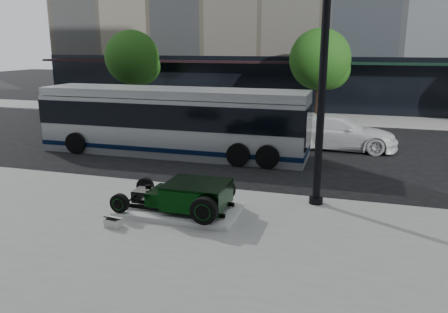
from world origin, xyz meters
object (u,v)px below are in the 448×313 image
(lamppost, at_px, (322,87))
(white_sedan, at_px, (337,132))
(hot_rod, at_px, (190,195))
(transit_bus, at_px, (173,121))

(lamppost, relative_size, white_sedan, 1.39)
(hot_rod, bearing_deg, lamppost, 30.00)
(transit_bus, relative_size, white_sedan, 2.22)
(lamppost, bearing_deg, transit_bus, 143.30)
(transit_bus, bearing_deg, hot_rod, -63.61)
(hot_rod, xyz_separation_m, white_sedan, (3.58, 10.05, 0.09))
(hot_rod, distance_m, transit_bus, 7.87)
(hot_rod, xyz_separation_m, transit_bus, (-3.48, 7.01, 0.79))
(hot_rod, xyz_separation_m, lamppost, (3.34, 1.93, 2.93))
(hot_rod, distance_m, lamppost, 4.84)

